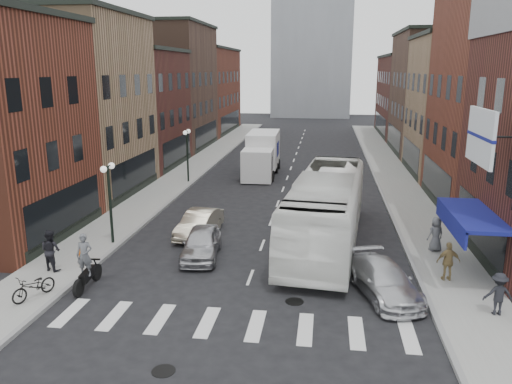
# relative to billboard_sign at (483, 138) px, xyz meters

# --- Properties ---
(ground) EXTENTS (160.00, 160.00, 0.00)m
(ground) POSITION_rel_billboard_sign_xyz_m (-8.59, -0.50, -6.13)
(ground) COLOR black
(ground) RESTS_ON ground
(sidewalk_left) EXTENTS (3.00, 74.00, 0.15)m
(sidewalk_left) POSITION_rel_billboard_sign_xyz_m (-17.09, 21.50, -6.06)
(sidewalk_left) COLOR gray
(sidewalk_left) RESTS_ON ground
(sidewalk_right) EXTENTS (3.00, 74.00, 0.15)m
(sidewalk_right) POSITION_rel_billboard_sign_xyz_m (-0.09, 21.50, -6.06)
(sidewalk_right) COLOR gray
(sidewalk_right) RESTS_ON ground
(curb_left) EXTENTS (0.20, 74.00, 0.16)m
(curb_left) POSITION_rel_billboard_sign_xyz_m (-15.59, 21.50, -6.13)
(curb_left) COLOR gray
(curb_left) RESTS_ON ground
(curb_right) EXTENTS (0.20, 74.00, 0.16)m
(curb_right) POSITION_rel_billboard_sign_xyz_m (-1.59, 21.50, -6.13)
(curb_right) COLOR gray
(curb_right) RESTS_ON ground
(crosswalk_stripes) EXTENTS (12.00, 2.20, 0.01)m
(crosswalk_stripes) POSITION_rel_billboard_sign_xyz_m (-8.59, -3.50, -6.13)
(crosswalk_stripes) COLOR silver
(crosswalk_stripes) RESTS_ON ground
(bldg_left_mid_a) EXTENTS (10.30, 10.20, 12.30)m
(bldg_left_mid_a) POSITION_rel_billboard_sign_xyz_m (-23.58, 13.50, 0.02)
(bldg_left_mid_a) COLOR #90714F
(bldg_left_mid_a) RESTS_ON ground
(bldg_left_mid_b) EXTENTS (10.30, 10.20, 10.30)m
(bldg_left_mid_b) POSITION_rel_billboard_sign_xyz_m (-23.58, 23.50, -0.98)
(bldg_left_mid_b) COLOR #4B1F1B
(bldg_left_mid_b) RESTS_ON ground
(bldg_left_far_a) EXTENTS (10.30, 12.20, 13.30)m
(bldg_left_far_a) POSITION_rel_billboard_sign_xyz_m (-23.58, 34.50, 0.52)
(bldg_left_far_a) COLOR #482F24
(bldg_left_far_a) RESTS_ON ground
(bldg_left_far_b) EXTENTS (10.30, 16.20, 11.30)m
(bldg_left_far_b) POSITION_rel_billboard_sign_xyz_m (-23.58, 48.50, -0.48)
(bldg_left_far_b) COLOR maroon
(bldg_left_far_b) RESTS_ON ground
(bldg_right_mid_b) EXTENTS (10.30, 10.20, 11.30)m
(bldg_right_mid_b) POSITION_rel_billboard_sign_xyz_m (6.41, 23.50, -0.48)
(bldg_right_mid_b) COLOR #90714F
(bldg_right_mid_b) RESTS_ON ground
(bldg_right_far_a) EXTENTS (10.30, 12.20, 12.30)m
(bldg_right_far_a) POSITION_rel_billboard_sign_xyz_m (6.41, 34.50, 0.02)
(bldg_right_far_a) COLOR #482F24
(bldg_right_far_a) RESTS_ON ground
(bldg_right_far_b) EXTENTS (10.30, 16.20, 10.30)m
(bldg_right_far_b) POSITION_rel_billboard_sign_xyz_m (6.41, 48.50, -0.98)
(bldg_right_far_b) COLOR #4B1F1B
(bldg_right_far_b) RESTS_ON ground
(awning_blue) EXTENTS (1.80, 5.00, 0.78)m
(awning_blue) POSITION_rel_billboard_sign_xyz_m (0.34, 2.00, -3.50)
(awning_blue) COLOR navy
(awning_blue) RESTS_ON ground
(billboard_sign) EXTENTS (1.52, 3.00, 3.70)m
(billboard_sign) POSITION_rel_billboard_sign_xyz_m (0.00, 0.00, 0.00)
(billboard_sign) COLOR black
(billboard_sign) RESTS_ON ground
(streetlamp_near) EXTENTS (0.32, 1.22, 4.11)m
(streetlamp_near) POSITION_rel_billboard_sign_xyz_m (-15.99, 3.50, -3.22)
(streetlamp_near) COLOR black
(streetlamp_near) RESTS_ON ground
(streetlamp_far) EXTENTS (0.32, 1.22, 4.11)m
(streetlamp_far) POSITION_rel_billboard_sign_xyz_m (-15.99, 17.50, -3.22)
(streetlamp_far) COLOR black
(streetlamp_far) RESTS_ON ground
(bike_rack) EXTENTS (0.08, 0.68, 0.80)m
(bike_rack) POSITION_rel_billboard_sign_xyz_m (-16.19, 0.80, -5.58)
(bike_rack) COLOR #D8590C
(bike_rack) RESTS_ON sidewalk_left
(box_truck) EXTENTS (2.54, 7.93, 3.43)m
(box_truck) POSITION_rel_billboard_sign_xyz_m (-10.78, 21.39, -4.44)
(box_truck) COLOR silver
(box_truck) RESTS_ON ground
(motorcycle_rider) EXTENTS (0.67, 2.27, 2.31)m
(motorcycle_rider) POSITION_rel_billboard_sign_xyz_m (-14.89, -1.48, -5.05)
(motorcycle_rider) COLOR black
(motorcycle_rider) RESTS_ON ground
(transit_bus) EXTENTS (4.35, 13.20, 3.61)m
(transit_bus) POSITION_rel_billboard_sign_xyz_m (-5.46, 5.30, -4.33)
(transit_bus) COLOR white
(transit_bus) RESTS_ON ground
(sedan_left_near) EXTENTS (2.06, 4.20, 1.38)m
(sedan_left_near) POSITION_rel_billboard_sign_xyz_m (-11.19, 2.50, -5.44)
(sedan_left_near) COLOR #B4B4B9
(sedan_left_near) RESTS_ON ground
(sedan_left_far) EXTENTS (1.88, 4.19, 1.33)m
(sedan_left_far) POSITION_rel_billboard_sign_xyz_m (-12.06, 5.50, -5.47)
(sedan_left_far) COLOR beige
(sedan_left_far) RESTS_ON ground
(curb_car) EXTENTS (3.04, 4.80, 1.30)m
(curb_car) POSITION_rel_billboard_sign_xyz_m (-3.20, -0.50, -5.49)
(curb_car) COLOR silver
(curb_car) RESTS_ON ground
(parked_bicycle) EXTENTS (1.30, 1.90, 0.94)m
(parked_bicycle) POSITION_rel_billboard_sign_xyz_m (-16.31, -2.86, -5.51)
(parked_bicycle) COLOR black
(parked_bicycle) RESTS_ON sidewalk_left
(ped_left_solo) EXTENTS (0.98, 0.74, 1.80)m
(ped_left_solo) POSITION_rel_billboard_sign_xyz_m (-17.09, -0.23, -5.08)
(ped_left_solo) COLOR black
(ped_left_solo) RESTS_ON sidewalk_left
(ped_right_a) EXTENTS (1.02, 0.54, 1.55)m
(ped_right_a) POSITION_rel_billboard_sign_xyz_m (0.55, -1.78, -5.21)
(ped_right_a) COLOR black
(ped_right_a) RESTS_ON sidewalk_right
(ped_right_b) EXTENTS (1.00, 0.58, 1.63)m
(ped_right_b) POSITION_rel_billboard_sign_xyz_m (-0.51, 1.03, -5.17)
(ped_right_b) COLOR olive
(ped_right_b) RESTS_ON sidewalk_right
(ped_right_c) EXTENTS (0.95, 0.82, 1.64)m
(ped_right_c) POSITION_rel_billboard_sign_xyz_m (-0.30, 4.53, -5.16)
(ped_right_c) COLOR slate
(ped_right_c) RESTS_ON sidewalk_right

